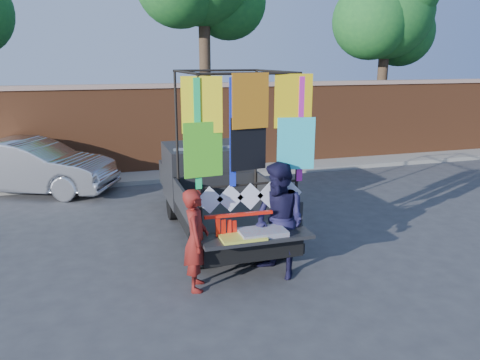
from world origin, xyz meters
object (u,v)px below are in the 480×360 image
object	(u,v)px
woman	(196,240)
sedan	(30,166)
pickup_truck	(212,187)
man	(280,221)

from	to	relation	value
woman	sedan	bearing A→B (deg)	38.15
pickup_truck	man	distance (m)	2.63
sedan	woman	distance (m)	6.89
pickup_truck	man	size ratio (longest dim) A/B	2.75
sedan	woman	bearing A→B (deg)	-130.81
pickup_truck	sedan	bearing A→B (deg)	136.62
pickup_truck	woman	world-z (taller)	pickup_truck
pickup_truck	sedan	world-z (taller)	pickup_truck
pickup_truck	man	bearing A→B (deg)	-80.75
pickup_truck	sedan	distance (m)	5.24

